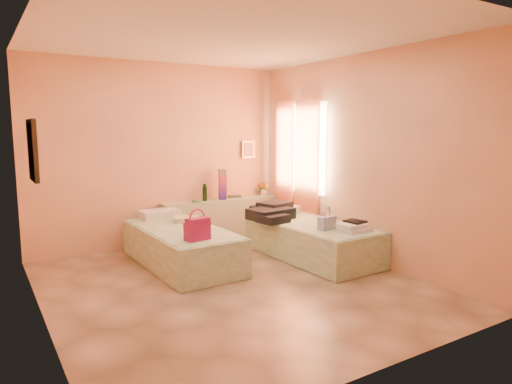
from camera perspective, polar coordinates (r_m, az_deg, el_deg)
ground at (r=5.44m, az=-2.99°, el=-11.50°), size 4.50×4.50×0.00m
room_walls at (r=5.72m, az=-4.08°, el=7.72°), size 4.02×4.51×2.81m
headboard_ledge at (r=7.58m, az=-4.24°, el=-3.34°), size 2.05×0.30×0.65m
bed_left at (r=6.19m, az=-9.30°, el=-6.73°), size 0.94×2.02×0.50m
bed_right at (r=6.49m, az=6.98°, el=-6.00°), size 0.94×2.02×0.50m
water_bottle at (r=7.38m, az=-6.42°, el=-0.09°), size 0.09×0.09×0.26m
rainbow_box at (r=7.46m, az=-4.22°, el=0.94°), size 0.13×0.13×0.50m
small_dish at (r=7.27m, az=-7.49°, el=-1.15°), size 0.17×0.17×0.03m
green_book at (r=7.71m, az=-2.66°, el=-0.56°), size 0.23×0.19×0.03m
flower_vase at (r=7.94m, az=1.01°, el=0.55°), size 0.24×0.24×0.27m
magenta_handbag at (r=5.44m, az=-7.35°, el=-4.58°), size 0.31×0.21×0.27m
khaki_garment at (r=6.57m, az=-8.73°, el=-3.35°), size 0.44×0.41×0.06m
clothes_pile at (r=6.68m, az=2.25°, el=-2.48°), size 0.82×0.82×0.20m
blue_handbag at (r=6.05m, az=8.86°, el=-3.82°), size 0.28×0.16×0.17m
towel_stack at (r=5.99m, az=12.23°, el=-4.36°), size 0.36×0.31×0.10m
sandal_pair at (r=6.05m, az=12.33°, el=-3.62°), size 0.21×0.26×0.03m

